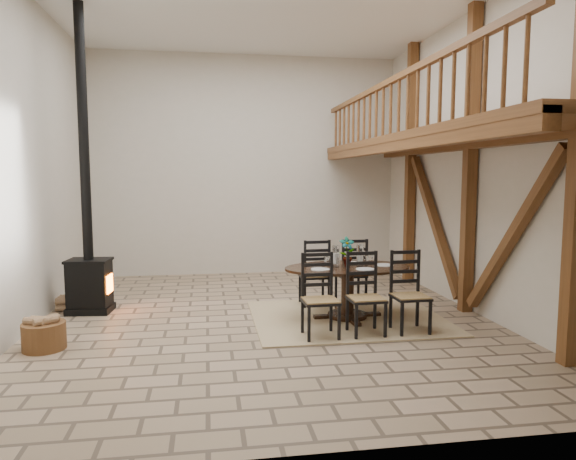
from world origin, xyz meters
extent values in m
plane|color=tan|center=(0.00, 0.00, 0.00)|extent=(8.00, 8.00, 0.00)
cube|color=beige|center=(0.00, 4.00, 2.50)|extent=(7.00, 0.02, 5.00)
cube|color=beige|center=(0.00, -4.00, 2.50)|extent=(7.00, 0.02, 5.00)
cube|color=beige|center=(-3.50, 0.00, 2.50)|extent=(0.02, 8.00, 5.00)
cube|color=beige|center=(3.50, 0.00, 2.50)|extent=(0.02, 8.00, 5.00)
cube|color=brown|center=(3.38, 0.00, 2.50)|extent=(0.18, 0.18, 5.00)
cube|color=brown|center=(3.38, 2.50, 2.50)|extent=(0.18, 0.18, 5.00)
cube|color=brown|center=(3.38, -1.25, 1.40)|extent=(0.14, 2.16, 2.54)
cube|color=brown|center=(3.38, 1.25, 1.40)|extent=(0.14, 2.16, 2.54)
cube|color=brown|center=(3.38, 0.00, 2.80)|extent=(0.20, 7.80, 0.20)
cube|color=brown|center=(2.70, 0.00, 2.85)|extent=(1.60, 7.80, 0.12)
cube|color=brown|center=(2.00, 0.00, 2.75)|extent=(0.18, 7.80, 0.22)
cube|color=brown|center=(2.00, 0.00, 3.75)|extent=(0.09, 7.60, 0.09)
cube|color=brown|center=(2.00, 0.00, 3.33)|extent=(0.06, 7.60, 0.86)
cube|color=tan|center=(1.30, -0.12, 0.01)|extent=(3.00, 2.50, 0.02)
ellipsoid|color=black|center=(1.30, -0.12, 0.82)|extent=(2.06, 1.28, 0.04)
cylinder|color=black|center=(1.30, -0.12, 0.40)|extent=(0.20, 0.20, 0.76)
cylinder|color=black|center=(1.30, -0.12, 0.05)|extent=(0.62, 0.62, 0.06)
cube|color=tan|center=(0.66, -1.03, 0.53)|extent=(0.50, 0.48, 0.04)
cube|color=black|center=(0.66, -1.03, 0.26)|extent=(0.48, 0.48, 0.51)
cube|color=black|center=(0.65, -0.82, 0.85)|extent=(0.42, 0.06, 0.67)
cube|color=tan|center=(1.32, -1.01, 0.53)|extent=(0.50, 0.48, 0.04)
cube|color=black|center=(1.32, -1.01, 0.26)|extent=(0.48, 0.48, 0.51)
cube|color=black|center=(1.32, -0.80, 0.85)|extent=(0.42, 0.06, 0.67)
cube|color=tan|center=(1.99, -1.00, 0.53)|extent=(0.50, 0.48, 0.04)
cube|color=black|center=(1.99, -1.00, 0.26)|extent=(0.48, 0.48, 0.51)
cube|color=black|center=(1.99, -0.78, 0.85)|extent=(0.42, 0.06, 0.67)
cube|color=tan|center=(0.94, 0.76, 0.53)|extent=(0.50, 0.48, 0.04)
cube|color=black|center=(0.94, 0.76, 0.26)|extent=(0.48, 0.48, 0.51)
cube|color=black|center=(0.95, 0.55, 0.85)|extent=(0.42, 0.06, 0.67)
cube|color=tan|center=(1.61, 0.78, 0.53)|extent=(0.50, 0.48, 0.04)
cube|color=black|center=(1.61, 0.78, 0.26)|extent=(0.48, 0.48, 0.51)
cube|color=black|center=(1.62, 0.57, 0.85)|extent=(0.42, 0.06, 0.67)
cube|color=silver|center=(1.30, -0.12, 0.84)|extent=(1.58, 0.82, 0.01)
cube|color=white|center=(1.30, -0.12, 0.93)|extent=(1.01, 0.36, 0.18)
cylinder|color=white|center=(1.10, -0.13, 1.01)|extent=(0.12, 0.12, 0.34)
cylinder|color=white|center=(1.50, -0.12, 1.01)|extent=(0.12, 0.12, 0.34)
cylinder|color=white|center=(1.10, -0.13, 0.92)|extent=(0.06, 0.06, 0.16)
cylinder|color=white|center=(1.50, -0.12, 0.92)|extent=(0.06, 0.06, 0.16)
imported|color=#4C723F|center=(1.30, -0.07, 1.07)|extent=(0.25, 0.17, 0.47)
cube|color=black|center=(-2.84, 0.89, 0.05)|extent=(0.74, 0.60, 0.11)
cube|color=black|center=(-2.84, 0.89, 0.48)|extent=(0.69, 0.54, 0.75)
cube|color=#FF590C|center=(-2.51, 0.86, 0.48)|extent=(0.05, 0.30, 0.30)
cube|color=black|center=(-2.84, 0.89, 0.87)|extent=(0.73, 0.59, 0.04)
cylinder|color=black|center=(-2.84, 0.89, 2.95)|extent=(0.16, 0.16, 4.11)
cylinder|color=brown|center=(-3.03, -0.95, 0.18)|extent=(0.55, 0.55, 0.36)
cube|color=#A27B5A|center=(-3.03, -0.95, 0.40)|extent=(0.29, 0.29, 0.11)
cube|color=#A27B5A|center=(-3.24, 1.11, 0.12)|extent=(0.35, 0.36, 0.23)
camera|label=1|loc=(-0.88, -7.89, 2.26)|focal=32.00mm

